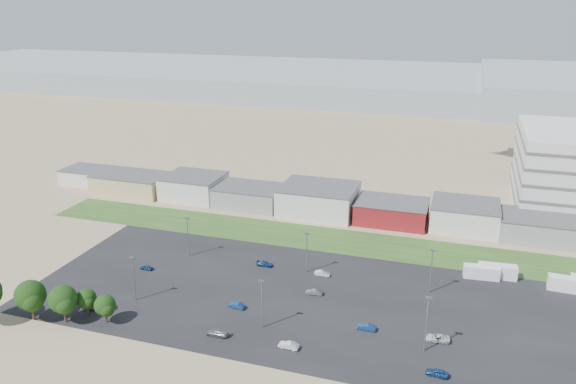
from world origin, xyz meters
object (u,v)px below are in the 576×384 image
at_px(parked_car_1, 366,327).
at_px(parked_car_11, 322,273).
at_px(parked_car_4, 237,305).
at_px(parked_car_5, 146,267).
at_px(parked_car_10, 89,306).
at_px(box_trailer_a, 481,272).
at_px(parked_car_13, 289,345).
at_px(parked_car_3, 217,333).
at_px(parked_car_2, 437,373).
at_px(parked_car_7, 314,292).
at_px(parked_car_0, 437,338).
at_px(parked_car_6, 265,264).

height_order(parked_car_1, parked_car_11, parked_car_1).
distance_m(parked_car_4, parked_car_5, 28.95).
bearing_deg(parked_car_10, box_trailer_a, -61.33).
relative_size(parked_car_1, parked_car_13, 0.98).
relative_size(box_trailer_a, parked_car_3, 1.83).
bearing_deg(parked_car_5, parked_car_2, 78.58).
relative_size(parked_car_10, parked_car_11, 1.15).
bearing_deg(parked_car_4, parked_car_10, -65.63).
bearing_deg(parked_car_7, parked_car_0, 62.66).
xyz_separation_m(box_trailer_a, parked_car_7, (-34.50, -19.28, -0.88)).
relative_size(parked_car_4, parked_car_5, 1.13).
height_order(parked_car_2, parked_car_6, parked_car_2).
bearing_deg(parked_car_13, parked_car_3, -84.98).
bearing_deg(parked_car_6, parked_car_4, -176.27).
xyz_separation_m(parked_car_3, parked_car_6, (-1.63, 30.63, -0.04)).
bearing_deg(parked_car_11, parked_car_2, -138.62).
height_order(parked_car_5, parked_car_7, parked_car_7).
bearing_deg(parked_car_10, parked_car_0, -79.93).
bearing_deg(parked_car_4, parked_car_13, 61.25).
height_order(parked_car_0, parked_car_13, parked_car_13).
height_order(parked_car_5, parked_car_11, parked_car_11).
bearing_deg(parked_car_0, parked_car_6, -122.59).
height_order(box_trailer_a, parked_car_6, box_trailer_a).
relative_size(parked_car_3, parked_car_10, 1.05).
relative_size(parked_car_0, parked_car_5, 1.41).
relative_size(parked_car_4, parked_car_6, 0.90).
distance_m(parked_car_11, parked_car_13, 29.75).
distance_m(box_trailer_a, parked_car_10, 86.64).
bearing_deg(parked_car_13, parked_car_1, 133.67).
bearing_deg(parked_car_2, parked_car_4, -98.93).
relative_size(parked_car_7, parked_car_11, 1.02).
relative_size(parked_car_2, parked_car_10, 0.92).
bearing_deg(parked_car_1, parked_car_4, -88.43).
relative_size(parked_car_0, parked_car_2, 1.18).
bearing_deg(parked_car_10, parked_car_4, -70.02).
height_order(parked_car_3, parked_car_6, parked_car_3).
bearing_deg(parked_car_2, parked_car_1, -121.41).
xyz_separation_m(parked_car_2, parked_car_3, (-40.67, -0.50, -0.02)).
bearing_deg(parked_car_0, box_trailer_a, 157.51).
relative_size(parked_car_0, parked_car_1, 1.20).
height_order(parked_car_2, parked_car_4, parked_car_2).
xyz_separation_m(parked_car_1, parked_car_2, (14.02, -10.27, 0.03)).
bearing_deg(parked_car_2, parked_car_11, -131.84).
bearing_deg(parked_car_5, parked_car_11, 108.29).
bearing_deg(parked_car_10, parked_car_2, -88.64).
relative_size(parked_car_11, parked_car_13, 0.94).
bearing_deg(parked_car_7, parked_car_4, -60.23).
xyz_separation_m(parked_car_0, parked_car_10, (-69.49, -10.11, -0.03)).
xyz_separation_m(parked_car_0, parked_car_1, (-13.37, -0.36, -0.01)).
relative_size(parked_car_2, parked_car_5, 1.19).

